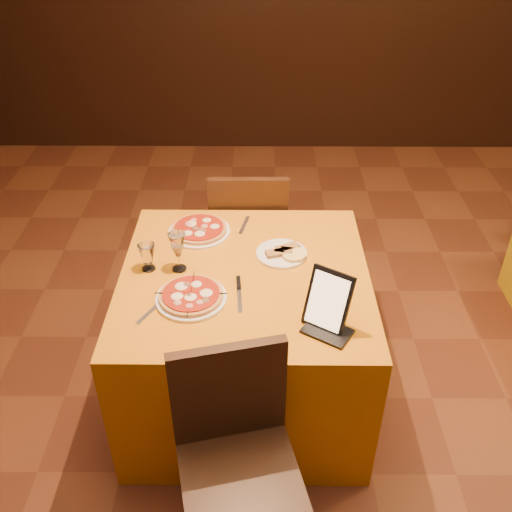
{
  "coord_description": "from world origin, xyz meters",
  "views": [
    {
      "loc": [
        -0.51,
        -1.52,
        2.26
      ],
      "look_at": [
        -0.52,
        0.47,
        0.86
      ],
      "focal_mm": 40.0,
      "sensor_mm": 36.0,
      "label": 1
    }
  ],
  "objects_px": {
    "main_table": "(246,336)",
    "wine_glass": "(178,252)",
    "pizza_near": "(191,297)",
    "chair_main_near": "(240,477)",
    "tablet": "(328,300)",
    "chair_main_far": "(248,233)",
    "pizza_far": "(199,230)",
    "water_glass": "(147,257)"
  },
  "relations": [
    {
      "from": "wine_glass",
      "to": "water_glass",
      "type": "height_order",
      "value": "wine_glass"
    },
    {
      "from": "pizza_near",
      "to": "main_table",
      "type": "bearing_deg",
      "value": 39.64
    },
    {
      "from": "main_table",
      "to": "tablet",
      "type": "bearing_deg",
      "value": -44.82
    },
    {
      "from": "chair_main_far",
      "to": "tablet",
      "type": "height_order",
      "value": "tablet"
    },
    {
      "from": "wine_glass",
      "to": "pizza_far",
      "type": "bearing_deg",
      "value": 78.36
    },
    {
      "from": "chair_main_near",
      "to": "tablet",
      "type": "distance_m",
      "value": 0.72
    },
    {
      "from": "pizza_far",
      "to": "wine_glass",
      "type": "bearing_deg",
      "value": -101.64
    },
    {
      "from": "main_table",
      "to": "pizza_far",
      "type": "distance_m",
      "value": 0.56
    },
    {
      "from": "pizza_near",
      "to": "water_glass",
      "type": "height_order",
      "value": "water_glass"
    },
    {
      "from": "main_table",
      "to": "chair_main_near",
      "type": "xyz_separation_m",
      "value": [
        0.0,
        -0.81,
        0.08
      ]
    },
    {
      "from": "pizza_far",
      "to": "tablet",
      "type": "distance_m",
      "value": 0.87
    },
    {
      "from": "chair_main_near",
      "to": "tablet",
      "type": "xyz_separation_m",
      "value": [
        0.33,
        0.48,
        0.41
      ]
    },
    {
      "from": "pizza_far",
      "to": "water_glass",
      "type": "distance_m",
      "value": 0.36
    },
    {
      "from": "chair_main_far",
      "to": "pizza_far",
      "type": "height_order",
      "value": "chair_main_far"
    },
    {
      "from": "main_table",
      "to": "pizza_near",
      "type": "xyz_separation_m",
      "value": [
        -0.22,
        -0.18,
        0.39
      ]
    },
    {
      "from": "chair_main_near",
      "to": "chair_main_far",
      "type": "bearing_deg",
      "value": 76.7
    },
    {
      "from": "main_table",
      "to": "pizza_far",
      "type": "relative_size",
      "value": 3.66
    },
    {
      "from": "chair_main_far",
      "to": "tablet",
      "type": "distance_m",
      "value": 1.23
    },
    {
      "from": "chair_main_far",
      "to": "pizza_far",
      "type": "bearing_deg",
      "value": 61.84
    },
    {
      "from": "pizza_near",
      "to": "tablet",
      "type": "height_order",
      "value": "tablet"
    },
    {
      "from": "main_table",
      "to": "wine_glass",
      "type": "xyz_separation_m",
      "value": [
        -0.29,
        0.03,
        0.47
      ]
    },
    {
      "from": "chair_main_near",
      "to": "pizza_far",
      "type": "xyz_separation_m",
      "value": [
        -0.23,
        1.14,
        0.31
      ]
    },
    {
      "from": "pizza_far",
      "to": "tablet",
      "type": "height_order",
      "value": "tablet"
    },
    {
      "from": "chair_main_near",
      "to": "pizza_near",
      "type": "xyz_separation_m",
      "value": [
        -0.22,
        0.63,
        0.31
      ]
    },
    {
      "from": "tablet",
      "to": "chair_main_far",
      "type": "bearing_deg",
      "value": 138.79
    },
    {
      "from": "chair_main_far",
      "to": "water_glass",
      "type": "bearing_deg",
      "value": 59.08
    },
    {
      "from": "pizza_near",
      "to": "pizza_far",
      "type": "distance_m",
      "value": 0.51
    },
    {
      "from": "water_glass",
      "to": "chair_main_far",
      "type": "bearing_deg",
      "value": 60.31
    },
    {
      "from": "chair_main_near",
      "to": "tablet",
      "type": "bearing_deg",
      "value": 42.5
    },
    {
      "from": "tablet",
      "to": "pizza_far",
      "type": "bearing_deg",
      "value": 162.73
    },
    {
      "from": "pizza_far",
      "to": "chair_main_far",
      "type": "bearing_deg",
      "value": 63.08
    },
    {
      "from": "main_table",
      "to": "pizza_far",
      "type": "bearing_deg",
      "value": 124.94
    },
    {
      "from": "pizza_far",
      "to": "wine_glass",
      "type": "height_order",
      "value": "wine_glass"
    },
    {
      "from": "chair_main_near",
      "to": "wine_glass",
      "type": "bearing_deg",
      "value": 95.84
    },
    {
      "from": "chair_main_near",
      "to": "tablet",
      "type": "height_order",
      "value": "tablet"
    },
    {
      "from": "pizza_near",
      "to": "tablet",
      "type": "relative_size",
      "value": 1.22
    },
    {
      "from": "pizza_near",
      "to": "chair_main_near",
      "type": "bearing_deg",
      "value": -70.88
    },
    {
      "from": "pizza_far",
      "to": "wine_glass",
      "type": "xyz_separation_m",
      "value": [
        -0.06,
        -0.3,
        0.08
      ]
    },
    {
      "from": "main_table",
      "to": "water_glass",
      "type": "xyz_separation_m",
      "value": [
        -0.43,
        0.03,
        0.44
      ]
    },
    {
      "from": "main_table",
      "to": "chair_main_far",
      "type": "bearing_deg",
      "value": 90.0
    },
    {
      "from": "water_glass",
      "to": "wine_glass",
      "type": "bearing_deg",
      "value": -0.0
    },
    {
      "from": "water_glass",
      "to": "main_table",
      "type": "bearing_deg",
      "value": -4.24
    }
  ]
}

